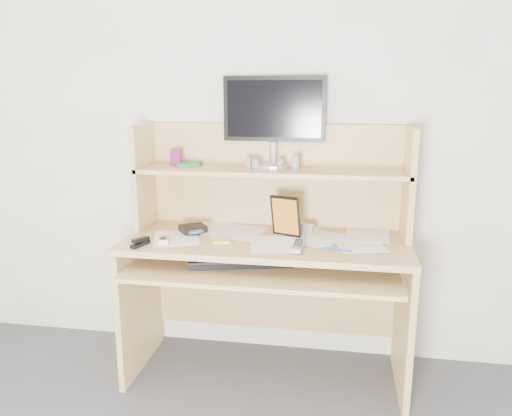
% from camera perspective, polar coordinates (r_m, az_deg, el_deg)
% --- Properties ---
extents(back_wall, '(3.60, 0.04, 2.50)m').
position_cam_1_polar(back_wall, '(2.71, 2.25, 8.56)').
color(back_wall, white).
rests_on(back_wall, floor).
extents(desk, '(1.40, 0.70, 1.30)m').
position_cam_1_polar(desk, '(2.58, 1.45, -4.26)').
color(desk, tan).
rests_on(desk, floor).
extents(paper_clutter, '(1.32, 0.54, 0.01)m').
position_cam_1_polar(paper_clutter, '(2.49, 1.20, -3.52)').
color(paper_clutter, white).
rests_on(paper_clutter, desk).
extents(keyboard, '(0.53, 0.29, 0.03)m').
position_cam_1_polar(keyboard, '(2.44, -1.73, -5.98)').
color(keyboard, black).
rests_on(keyboard, desk).
extents(tv_remote, '(0.07, 0.19, 0.02)m').
position_cam_1_polar(tv_remote, '(2.34, 4.85, -4.29)').
color(tv_remote, '#999A95').
rests_on(tv_remote, paper_clutter).
extents(flip_phone, '(0.07, 0.10, 0.02)m').
position_cam_1_polar(flip_phone, '(2.46, -10.48, -3.53)').
color(flip_phone, '#B6B6B8').
rests_on(flip_phone, paper_clutter).
extents(stapler, '(0.06, 0.12, 0.03)m').
position_cam_1_polar(stapler, '(2.43, -13.12, -3.73)').
color(stapler, black).
rests_on(stapler, paper_clutter).
extents(wallet, '(0.16, 0.16, 0.03)m').
position_cam_1_polar(wallet, '(2.62, -7.22, -2.31)').
color(wallet, black).
rests_on(wallet, paper_clutter).
extents(sticky_note_pad, '(0.10, 0.10, 0.01)m').
position_cam_1_polar(sticky_note_pad, '(2.45, -3.97, -3.73)').
color(sticky_note_pad, '#FFE343').
rests_on(sticky_note_pad, desk).
extents(digital_camera, '(0.09, 0.05, 0.05)m').
position_cam_1_polar(digital_camera, '(2.57, 5.66, -2.35)').
color(digital_camera, silver).
rests_on(digital_camera, paper_clutter).
extents(game_case, '(0.15, 0.06, 0.21)m').
position_cam_1_polar(game_case, '(2.49, 3.40, -0.94)').
color(game_case, black).
rests_on(game_case, paper_clutter).
extents(blue_pen, '(0.14, 0.04, 0.01)m').
position_cam_1_polar(blue_pen, '(2.33, 9.22, -4.68)').
color(blue_pen, blue).
rests_on(blue_pen, paper_clutter).
extents(card_box, '(0.07, 0.03, 0.09)m').
position_cam_1_polar(card_box, '(2.71, -9.16, 5.72)').
color(card_box, maroon).
rests_on(card_box, desk).
extents(shelf_book, '(0.15, 0.18, 0.02)m').
position_cam_1_polar(shelf_book, '(2.71, -7.56, 5.04)').
color(shelf_book, '#2F7643').
rests_on(shelf_book, desk).
extents(chip_stack_a, '(0.04, 0.04, 0.05)m').
position_cam_1_polar(chip_stack_a, '(2.57, 2.81, 5.09)').
color(chip_stack_a, black).
rests_on(chip_stack_a, desk).
extents(chip_stack_b, '(0.05, 0.05, 0.06)m').
position_cam_1_polar(chip_stack_b, '(2.57, -0.89, 5.21)').
color(chip_stack_b, white).
rests_on(chip_stack_b, desk).
extents(chip_stack_c, '(0.05, 0.05, 0.05)m').
position_cam_1_polar(chip_stack_c, '(2.56, -0.03, 5.07)').
color(chip_stack_c, black).
rests_on(chip_stack_c, desk).
extents(chip_stack_d, '(0.04, 0.04, 0.07)m').
position_cam_1_polar(chip_stack_d, '(2.52, 4.52, 5.16)').
color(chip_stack_d, white).
rests_on(chip_stack_d, desk).
extents(monitor, '(0.54, 0.27, 0.47)m').
position_cam_1_polar(monitor, '(2.65, 2.07, 10.18)').
color(monitor, '#AEAEB3').
rests_on(monitor, desk).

